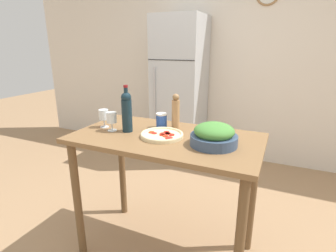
{
  "coord_description": "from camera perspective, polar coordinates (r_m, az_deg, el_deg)",
  "views": [
    {
      "loc": [
        0.69,
        -1.51,
        1.52
      ],
      "look_at": [
        0.0,
        0.03,
        1.0
      ],
      "focal_mm": 28.0,
      "sensor_mm": 36.0,
      "label": 1
    }
  ],
  "objects": [
    {
      "name": "ground_plane",
      "position": [
        2.25,
        -0.4,
        -25.34
      ],
      "size": [
        14.0,
        14.0,
        0.0
      ],
      "primitive_type": "plane",
      "color": "#9E7A56"
    },
    {
      "name": "pepper_mill",
      "position": [
        1.89,
        1.68,
        3.06
      ],
      "size": [
        0.06,
        0.06,
        0.26
      ],
      "color": "#AD7F51",
      "rests_on": "prep_counter"
    },
    {
      "name": "wall_back",
      "position": [
        3.64,
        13.53,
        13.22
      ],
      "size": [
        6.4,
        0.08,
        2.6
      ],
      "color": "silver",
      "rests_on": "ground_plane"
    },
    {
      "name": "wine_glass_near",
      "position": [
        1.89,
        -12.18,
        1.57
      ],
      "size": [
        0.07,
        0.07,
        0.13
      ],
      "color": "silver",
      "rests_on": "prep_counter"
    },
    {
      "name": "wine_bottle",
      "position": [
        1.84,
        -8.97,
        3.3
      ],
      "size": [
        0.07,
        0.07,
        0.33
      ],
      "color": "#142833",
      "rests_on": "prep_counter"
    },
    {
      "name": "homemade_pizza",
      "position": [
        1.74,
        -1.31,
        -1.93
      ],
      "size": [
        0.29,
        0.29,
        0.03
      ],
      "color": "beige",
      "rests_on": "prep_counter"
    },
    {
      "name": "refrigerator",
      "position": [
        3.51,
        2.57,
        7.61
      ],
      "size": [
        0.61,
        0.64,
        1.89
      ],
      "color": "#B7BCC1",
      "rests_on": "ground_plane"
    },
    {
      "name": "prep_counter",
      "position": [
        1.82,
        -0.45,
        -6.68
      ],
      "size": [
        1.26,
        0.69,
        0.94
      ],
      "color": "brown",
      "rests_on": "ground_plane"
    },
    {
      "name": "wine_glass_far",
      "position": [
        1.98,
        -13.83,
        2.27
      ],
      "size": [
        0.07,
        0.07,
        0.13
      ],
      "color": "silver",
      "rests_on": "prep_counter"
    },
    {
      "name": "salt_canister",
      "position": [
        1.92,
        -1.42,
        1.18
      ],
      "size": [
        0.08,
        0.08,
        0.11
      ],
      "color": "#284CA3",
      "rests_on": "prep_counter"
    },
    {
      "name": "salad_bowl",
      "position": [
        1.6,
        9.96,
        -2.02
      ],
      "size": [
        0.29,
        0.29,
        0.14
      ],
      "color": "#384C6B",
      "rests_on": "prep_counter"
    }
  ]
}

